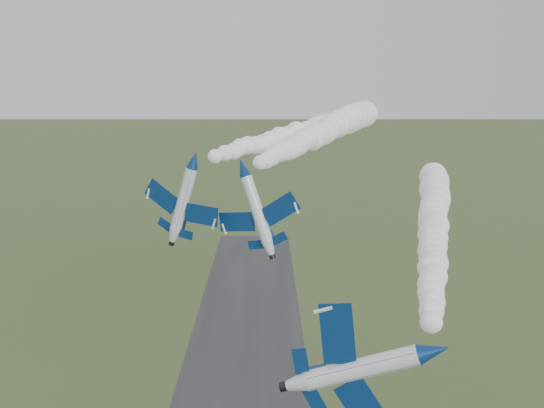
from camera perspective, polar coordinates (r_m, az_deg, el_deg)
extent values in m
cylinder|color=white|center=(45.02, 14.99, -13.22)|extent=(3.83, 8.61, 1.92)
cone|color=navy|center=(40.24, 15.24, -16.28)|extent=(2.38, 2.59, 1.92)
cone|color=white|center=(49.72, 14.80, -10.84)|extent=(2.29, 2.20, 1.92)
cylinder|color=black|center=(50.65, 14.77, -10.43)|extent=(1.09, 0.81, 0.97)
ellipsoid|color=black|center=(43.01, 15.82, -14.17)|extent=(1.92, 3.10, 1.28)
cube|color=navy|center=(44.69, 13.61, -9.52)|extent=(2.23, 2.73, 4.36)
cube|color=navy|center=(47.01, 15.91, -16.05)|extent=(2.23, 2.73, 4.36)
cube|color=navy|center=(48.32, 14.26, -9.56)|extent=(1.02, 1.25, 1.91)
cube|color=navy|center=(49.49, 15.40, -12.86)|extent=(1.02, 1.25, 1.91)
cube|color=navy|center=(48.57, 16.33, -10.89)|extent=(2.42, 2.05, 0.87)
cylinder|color=white|center=(70.72, -7.35, 4.13)|extent=(4.84, 7.98, 1.79)
cone|color=navy|center=(66.50, -9.54, 3.63)|extent=(2.48, 2.62, 1.79)
cone|color=white|center=(74.88, -5.47, 4.54)|extent=(2.32, 2.28, 1.79)
cylinder|color=black|center=(75.71, -5.13, 4.62)|extent=(1.06, 0.88, 0.91)
ellipsoid|color=black|center=(68.84, -8.10, 4.34)|extent=(2.19, 2.97, 1.19)
cube|color=navy|center=(72.70, -8.92, 4.87)|extent=(4.72, 3.75, 1.50)
cube|color=navy|center=(70.21, -5.15, 3.28)|extent=(4.72, 3.75, 1.50)
cube|color=navy|center=(74.79, -6.76, 4.88)|extent=(2.09, 1.69, 0.69)
cube|color=navy|center=(73.52, -4.80, 4.06)|extent=(2.09, 1.69, 0.69)
cube|color=navy|center=(73.64, -5.63, 5.34)|extent=(1.31, 1.69, 2.01)
cylinder|color=white|center=(70.05, -2.75, 3.42)|extent=(4.48, 8.13, 1.82)
cone|color=navy|center=(65.46, -4.44, 2.87)|extent=(2.43, 2.59, 1.82)
cone|color=white|center=(74.52, -1.33, 3.89)|extent=(2.30, 2.24, 1.82)
cylinder|color=black|center=(75.40, -1.07, 3.97)|extent=(1.06, 0.86, 0.92)
ellipsoid|color=black|center=(68.17, -3.56, 3.64)|extent=(2.09, 2.99, 1.21)
cube|color=navy|center=(71.93, -4.47, 2.73)|extent=(4.71, 3.59, 1.57)
cube|color=navy|center=(69.66, -0.43, 4.07)|extent=(4.71, 3.59, 1.57)
cube|color=navy|center=(74.32, -2.60, 3.47)|extent=(2.08, 1.62, 0.72)
cube|color=navy|center=(73.16, -0.52, 4.16)|extent=(2.08, 1.62, 0.72)
cube|color=navy|center=(73.53, -1.93, 4.70)|extent=(1.28, 1.71, 2.01)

